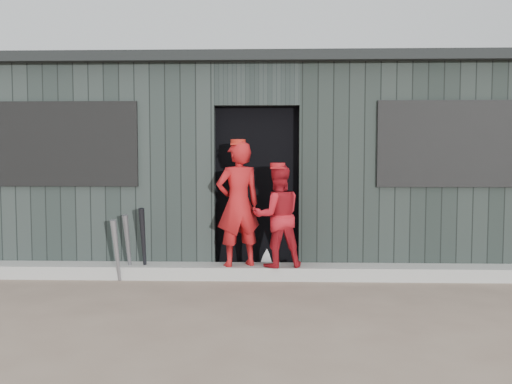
{
  "coord_description": "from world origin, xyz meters",
  "views": [
    {
      "loc": [
        0.22,
        -4.68,
        1.45
      ],
      "look_at": [
        0.0,
        1.8,
        1.0
      ],
      "focal_mm": 40.0,
      "sensor_mm": 36.0,
      "label": 1
    }
  ],
  "objects_px": {
    "bat_left": "(116,251)",
    "player_red_left": "(238,204)",
    "player_grey_back": "(267,214)",
    "dugout": "(260,164)",
    "bat_mid": "(128,246)",
    "bat_right": "(144,243)",
    "player_red_right": "(278,216)"
  },
  "relations": [
    {
      "from": "bat_left",
      "to": "player_red_left",
      "type": "bearing_deg",
      "value": 9.58
    },
    {
      "from": "player_grey_back",
      "to": "dugout",
      "type": "xyz_separation_m",
      "value": [
        -0.11,
        1.16,
        0.6
      ]
    },
    {
      "from": "bat_left",
      "to": "bat_mid",
      "type": "xyz_separation_m",
      "value": [
        0.09,
        0.17,
        0.02
      ]
    },
    {
      "from": "bat_mid",
      "to": "dugout",
      "type": "xyz_separation_m",
      "value": [
        1.46,
        1.78,
        0.91
      ]
    },
    {
      "from": "bat_right",
      "to": "player_red_right",
      "type": "bearing_deg",
      "value": 0.33
    },
    {
      "from": "bat_mid",
      "to": "player_red_left",
      "type": "bearing_deg",
      "value": 2.83
    },
    {
      "from": "bat_right",
      "to": "player_grey_back",
      "type": "height_order",
      "value": "player_grey_back"
    },
    {
      "from": "player_red_left",
      "to": "dugout",
      "type": "xyz_separation_m",
      "value": [
        0.2,
        1.72,
        0.43
      ]
    },
    {
      "from": "dugout",
      "to": "bat_mid",
      "type": "bearing_deg",
      "value": -129.5
    },
    {
      "from": "player_grey_back",
      "to": "player_red_right",
      "type": "bearing_deg",
      "value": 99.96
    },
    {
      "from": "player_red_left",
      "to": "dugout",
      "type": "relative_size",
      "value": 0.17
    },
    {
      "from": "player_red_left",
      "to": "dugout",
      "type": "height_order",
      "value": "dugout"
    },
    {
      "from": "bat_mid",
      "to": "bat_left",
      "type": "bearing_deg",
      "value": -118.04
    },
    {
      "from": "bat_left",
      "to": "player_red_left",
      "type": "xyz_separation_m",
      "value": [
        1.35,
        0.23,
        0.51
      ]
    },
    {
      "from": "bat_mid",
      "to": "player_red_right",
      "type": "height_order",
      "value": "player_red_right"
    },
    {
      "from": "bat_mid",
      "to": "player_red_left",
      "type": "distance_m",
      "value": 1.35
    },
    {
      "from": "bat_right",
      "to": "dugout",
      "type": "bearing_deg",
      "value": 53.9
    },
    {
      "from": "bat_right",
      "to": "dugout",
      "type": "xyz_separation_m",
      "value": [
        1.29,
        1.77,
        0.87
      ]
    },
    {
      "from": "bat_mid",
      "to": "player_grey_back",
      "type": "distance_m",
      "value": 1.72
    },
    {
      "from": "bat_mid",
      "to": "player_red_left",
      "type": "relative_size",
      "value": 0.53
    },
    {
      "from": "player_red_right",
      "to": "player_grey_back",
      "type": "height_order",
      "value": "player_grey_back"
    },
    {
      "from": "bat_mid",
      "to": "dugout",
      "type": "distance_m",
      "value": 2.48
    },
    {
      "from": "bat_mid",
      "to": "player_red_right",
      "type": "relative_size",
      "value": 0.65
    },
    {
      "from": "player_red_right",
      "to": "dugout",
      "type": "distance_m",
      "value": 1.86
    },
    {
      "from": "bat_mid",
      "to": "bat_right",
      "type": "bearing_deg",
      "value": 3.46
    },
    {
      "from": "player_red_left",
      "to": "player_grey_back",
      "type": "bearing_deg",
      "value": -143.02
    },
    {
      "from": "bat_right",
      "to": "player_red_left",
      "type": "xyz_separation_m",
      "value": [
        1.08,
        0.05,
        0.45
      ]
    },
    {
      "from": "player_red_right",
      "to": "player_grey_back",
      "type": "xyz_separation_m",
      "value": [
        -0.13,
        0.6,
        -0.04
      ]
    },
    {
      "from": "player_red_left",
      "to": "player_red_right",
      "type": "height_order",
      "value": "player_red_left"
    },
    {
      "from": "bat_right",
      "to": "player_grey_back",
      "type": "relative_size",
      "value": 0.61
    },
    {
      "from": "player_red_right",
      "to": "player_grey_back",
      "type": "relative_size",
      "value": 0.84
    },
    {
      "from": "player_grey_back",
      "to": "bat_left",
      "type": "bearing_deg",
      "value": 22.56
    }
  ]
}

